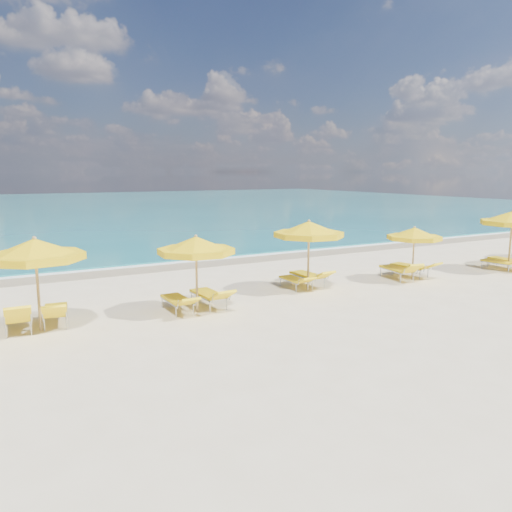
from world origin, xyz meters
TOP-DOWN VIEW (x-y plane):
  - ground_plane at (0.00, 0.00)m, footprint 120.00×120.00m
  - ocean at (0.00, 48.00)m, footprint 120.00×80.00m
  - wet_sand_band at (0.00, 7.40)m, footprint 120.00×2.60m
  - foam_line at (0.00, 8.20)m, footprint 120.00×1.20m
  - whitecap_near at (-6.00, 17.00)m, footprint 14.00×0.36m
  - whitecap_far at (8.00, 24.00)m, footprint 18.00×0.30m
  - umbrella_2 at (-7.22, 0.07)m, footprint 3.03×3.03m
  - umbrella_3 at (-2.92, -0.16)m, footprint 2.89×2.89m
  - umbrella_4 at (1.61, 0.60)m, footprint 3.02×3.02m
  - umbrella_5 at (6.07, -0.01)m, footprint 2.25×2.25m
  - umbrella_6 at (11.09, -0.59)m, footprint 3.35×3.35m
  - lounger_2_left at (-7.74, 0.44)m, footprint 0.70×1.89m
  - lounger_2_right at (-6.79, 0.52)m, footprint 0.87×1.89m
  - lounger_3_left at (-3.44, 0.08)m, footprint 0.64×1.86m
  - lounger_3_right at (-2.39, 0.14)m, footprint 0.76×2.00m
  - lounger_4_left at (1.25, 0.92)m, footprint 0.57×1.69m
  - lounger_4_right at (1.97, 1.08)m, footprint 0.75×1.98m
  - lounger_5_left at (5.61, 0.31)m, footprint 0.92×2.05m
  - lounger_5_right at (6.53, 0.50)m, footprint 1.00×2.08m
  - lounger_6_left at (10.74, -0.41)m, footprint 0.85×1.84m
  - lounger_6_right at (11.47, -0.20)m, footprint 0.61×1.79m

SIDE VIEW (x-z plane):
  - ground_plane at x=0.00m, z-range 0.00..0.00m
  - ocean at x=0.00m, z-range -0.15..0.15m
  - wet_sand_band at x=0.00m, z-range -0.01..0.01m
  - foam_line at x=0.00m, z-range -0.01..0.01m
  - whitecap_near at x=-6.00m, z-range -0.03..0.03m
  - whitecap_far at x=8.00m, z-range -0.03..0.03m
  - lounger_4_left at x=1.25m, z-range -0.11..0.50m
  - lounger_6_left at x=10.74m, z-range -0.13..0.54m
  - lounger_6_right at x=11.47m, z-range -0.13..0.55m
  - lounger_3_left at x=-3.44m, z-range -0.13..0.56m
  - lounger_2_right at x=-6.79m, z-range -0.18..0.64m
  - lounger_4_right at x=1.97m, z-range -0.14..0.60m
  - lounger_3_right at x=-2.39m, z-range -0.15..0.62m
  - lounger_5_right at x=6.53m, z-range -0.13..0.60m
  - lounger_5_left at x=5.61m, z-range -0.18..0.65m
  - lounger_2_left at x=-7.74m, z-range -0.22..0.70m
  - umbrella_5 at x=6.07m, z-range 0.73..2.82m
  - umbrella_3 at x=-2.92m, z-range 0.82..3.14m
  - umbrella_4 at x=1.61m, z-range 0.88..3.37m
  - umbrella_2 at x=-7.22m, z-range 0.89..3.40m
  - umbrella_6 at x=11.09m, z-range 0.91..3.48m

